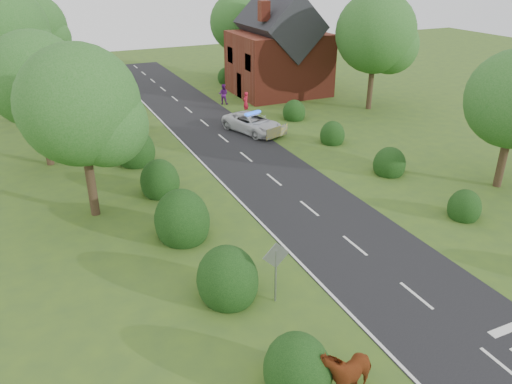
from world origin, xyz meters
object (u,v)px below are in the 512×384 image
pedestrian_red (246,102)px  police_van (253,123)px  cow (345,372)px  road_sign (276,264)px  pedestrian_purple (223,94)px

pedestrian_red → police_van: bearing=33.9°
pedestrian_red → cow: bearing=33.5°
road_sign → pedestrian_red: size_ratio=1.46×
road_sign → pedestrian_red: road_sign is taller
road_sign → pedestrian_purple: bearing=72.5°
police_van → pedestrian_red: size_ratio=3.13×
police_van → pedestrian_purple: (0.88, 8.13, 0.18)m
cow → pedestrian_red: (9.14, 27.89, 0.15)m
road_sign → pedestrian_red: bearing=68.7°
pedestrian_red → pedestrian_purple: (-0.67, 3.30, 0.01)m
cow → police_van: (7.59, 23.06, -0.03)m
cow → police_van: police_van is taller
police_van → pedestrian_purple: pedestrian_purple is taller
pedestrian_purple → pedestrian_red: bearing=134.3°
cow → police_van: bearing=146.0°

